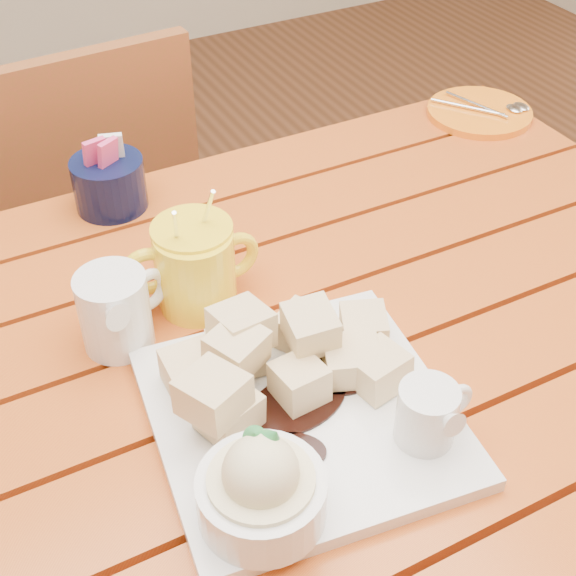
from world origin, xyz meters
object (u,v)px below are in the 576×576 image
coffee_mug_left (192,263)px  chair_far (73,241)px  orange_saucer (480,112)px  dessert_plate (293,414)px  table (271,416)px  coffee_mug_right (198,269)px

coffee_mug_left → chair_far: (-0.03, 0.54, -0.31)m
orange_saucer → chair_far: size_ratio=0.19×
orange_saucer → chair_far: bearing=150.2°
dessert_plate → coffee_mug_left: size_ratio=2.08×
dessert_plate → coffee_mug_left: (-0.00, 0.23, 0.02)m
coffee_mug_left → chair_far: coffee_mug_left is taller
table → dessert_plate: dessert_plate is taller
coffee_mug_left → coffee_mug_right: coffee_mug_left is taller
dessert_plate → chair_far: 0.83m
coffee_mug_left → coffee_mug_right: size_ratio=1.04×
coffee_mug_left → coffee_mug_right: bearing=-65.0°
dessert_plate → orange_saucer: bearing=37.5°
orange_saucer → table: bearing=-149.3°
table → chair_far: bearing=96.1°
dessert_plate → chair_far: bearing=92.6°
table → coffee_mug_left: coffee_mug_left is taller
table → coffee_mug_left: (-0.04, 0.11, 0.16)m
table → coffee_mug_right: 0.19m
coffee_mug_left → coffee_mug_right: 0.01m
coffee_mug_left → chair_far: 0.63m
dessert_plate → coffee_mug_left: bearing=90.6°
table → dessert_plate: (-0.03, -0.12, 0.14)m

